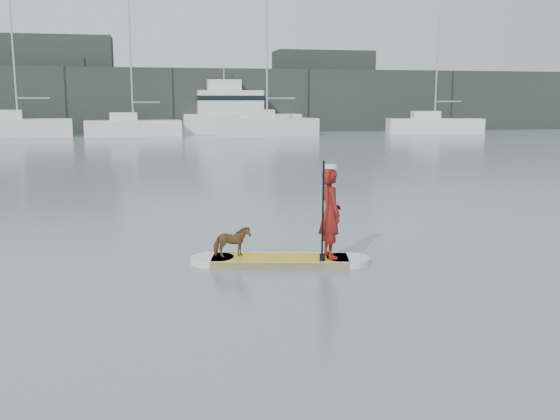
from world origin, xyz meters
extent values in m
plane|color=slate|center=(0.00, 0.00, 0.00)|extent=(140.00, 140.00, 0.00)
cube|color=gold|center=(2.45, 1.44, 0.06)|extent=(2.61, 1.33, 0.12)
cylinder|color=silver|center=(1.23, 1.71, 0.06)|extent=(0.80, 0.80, 0.12)
cylinder|color=silver|center=(3.67, 1.16, 0.06)|extent=(0.80, 0.80, 0.12)
cube|color=silver|center=(2.53, 1.80, 0.06)|extent=(2.45, 0.60, 0.12)
cube|color=silver|center=(2.37, 1.08, 0.06)|extent=(2.45, 0.60, 0.12)
imported|color=maroon|center=(3.34, 1.24, 0.94)|extent=(0.44, 0.63, 1.64)
cylinder|color=silver|center=(3.34, 1.24, 1.79)|extent=(0.22, 0.22, 0.07)
imported|color=#52321C|center=(1.58, 1.63, 0.40)|extent=(0.70, 0.38, 0.56)
cylinder|color=black|center=(3.13, 0.99, 1.00)|extent=(0.10, 0.30, 1.89)
cube|color=black|center=(3.13, 0.99, 0.10)|extent=(0.10, 0.04, 0.32)
cube|color=white|center=(-10.39, 45.79, 0.75)|extent=(8.68, 4.13, 1.50)
cube|color=white|center=(-11.21, 45.65, 1.87)|extent=(2.63, 2.31, 0.75)
cylinder|color=#B7B7BC|center=(-10.39, 45.79, 6.73)|extent=(0.15, 0.15, 10.47)
cylinder|color=#B7B7BC|center=(-9.12, 46.00, 3.21)|extent=(2.55, 0.53, 0.11)
cube|color=white|center=(-1.11, 45.50, 0.67)|extent=(8.14, 2.91, 1.34)
cube|color=white|center=(-1.91, 45.46, 1.67)|extent=(2.33, 1.86, 0.67)
cylinder|color=#B7B7BC|center=(-1.11, 45.50, 6.49)|extent=(0.13, 0.13, 10.30)
cylinder|color=#B7B7BC|center=(0.03, 45.57, 2.86)|extent=(2.29, 0.22, 0.10)
cube|color=white|center=(10.09, 43.31, 0.75)|extent=(8.85, 4.04, 1.49)
cube|color=white|center=(9.25, 43.18, 1.87)|extent=(2.66, 2.28, 0.75)
cylinder|color=#B7B7BC|center=(10.09, 43.31, 6.93)|extent=(0.15, 0.15, 10.87)
cylinder|color=#B7B7BC|center=(11.36, 43.50, 3.20)|extent=(2.54, 0.50, 0.11)
cube|color=white|center=(26.05, 44.42, 0.68)|extent=(8.91, 4.14, 1.37)
cube|color=white|center=(25.21, 44.59, 1.71)|extent=(2.70, 2.20, 0.68)
cylinder|color=#B7B7BC|center=(26.05, 44.42, 7.02)|extent=(0.14, 0.14, 11.31)
cylinder|color=#B7B7BC|center=(27.20, 44.20, 2.93)|extent=(2.32, 0.55, 0.10)
cube|color=white|center=(8.70, 48.72, 0.88)|extent=(10.82, 3.48, 1.76)
cube|color=white|center=(7.63, 48.73, 2.84)|extent=(5.96, 2.75, 2.15)
cube|color=white|center=(7.09, 48.74, 4.41)|extent=(3.04, 1.87, 0.98)
cube|color=black|center=(7.63, 48.73, 3.23)|extent=(6.07, 2.82, 0.44)
cylinder|color=#B7B7BC|center=(7.09, 48.74, 5.68)|extent=(0.10, 0.10, 1.57)
cube|color=#202823|center=(0.00, 53.00, 3.00)|extent=(90.00, 6.00, 6.00)
cube|color=#202823|center=(-10.00, 54.00, 4.50)|extent=(14.00, 4.00, 9.00)
cube|color=#202823|center=(18.00, 54.00, 4.00)|extent=(10.00, 4.00, 8.00)
camera|label=1|loc=(0.16, -9.49, 2.95)|focal=40.00mm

